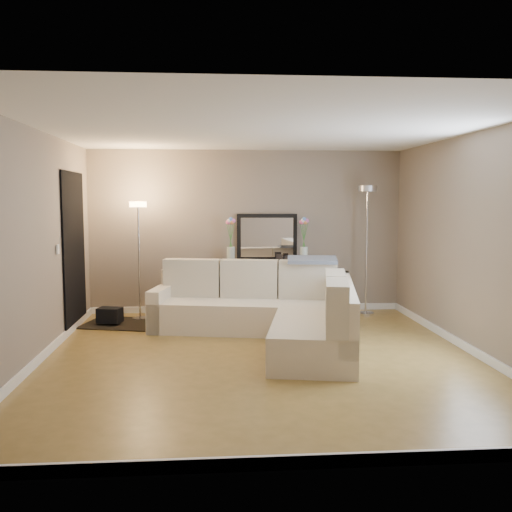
{
  "coord_description": "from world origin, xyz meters",
  "views": [
    {
      "loc": [
        -0.57,
        -6.4,
        1.82
      ],
      "look_at": [
        0.0,
        0.8,
        1.1
      ],
      "focal_mm": 40.0,
      "sensor_mm": 36.0,
      "label": 1
    }
  ],
  "objects": [
    {
      "name": "doorway",
      "position": [
        -2.48,
        1.7,
        1.1
      ],
      "size": [
        0.02,
        1.2,
        2.2
      ],
      "primitive_type": "cube",
      "color": "black",
      "rests_on": "ground"
    },
    {
      "name": "console_table",
      "position": [
        0.23,
        2.5,
        0.47
      ],
      "size": [
        1.38,
        0.45,
        0.84
      ],
      "color": "black",
      "rests_on": "floor"
    },
    {
      "name": "sectional_sofa",
      "position": [
        0.24,
        0.94,
        0.36
      ],
      "size": [
        2.85,
        3.09,
        0.96
      ],
      "color": "beige",
      "rests_on": "floor"
    },
    {
      "name": "baseboard_right",
      "position": [
        2.48,
        0.0,
        0.05
      ],
      "size": [
        0.03,
        5.5,
        0.1
      ],
      "primitive_type": "cube",
      "color": "white",
      "rests_on": "ground"
    },
    {
      "name": "wall_back",
      "position": [
        0.0,
        2.76,
        1.3
      ],
      "size": [
        5.0,
        0.02,
        2.6
      ],
      "primitive_type": "cube",
      "color": "gray",
      "rests_on": "ground"
    },
    {
      "name": "baseboard_back",
      "position": [
        0.0,
        2.73,
        0.05
      ],
      "size": [
        5.0,
        0.03,
        0.1
      ],
      "primitive_type": "cube",
      "color": "white",
      "rests_on": "ground"
    },
    {
      "name": "black_bag",
      "position": [
        -2.04,
        1.87,
        0.15
      ],
      "size": [
        0.38,
        0.31,
        0.21
      ],
      "primitive_type": "cube",
      "rotation": [
        0.0,
        0.0,
        -0.24
      ],
      "color": "black",
      "rests_on": "charcoal_rug"
    },
    {
      "name": "wall_front",
      "position": [
        0.0,
        -2.76,
        1.3
      ],
      "size": [
        5.0,
        0.02,
        2.6
      ],
      "primitive_type": "cube",
      "color": "gray",
      "rests_on": "ground"
    },
    {
      "name": "flower_vase_left",
      "position": [
        -0.26,
        2.53,
        1.13
      ],
      "size": [
        0.16,
        0.13,
        0.72
      ],
      "color": "silver",
      "rests_on": "console_table"
    },
    {
      "name": "wall_left",
      "position": [
        -2.51,
        0.0,
        1.3
      ],
      "size": [
        0.02,
        5.5,
        2.6
      ],
      "primitive_type": "cube",
      "color": "gray",
      "rests_on": "ground"
    },
    {
      "name": "flower_vase_right",
      "position": [
        0.89,
        2.47,
        1.13
      ],
      "size": [
        0.16,
        0.13,
        0.72
      ],
      "color": "silver",
      "rests_on": "console_table"
    },
    {
      "name": "table_decor",
      "position": [
        0.31,
        2.46,
        0.86
      ],
      "size": [
        0.58,
        0.14,
        0.14
      ],
      "color": "#DB5B26",
      "rests_on": "console_table"
    },
    {
      "name": "baseboard_left",
      "position": [
        -2.48,
        0.0,
        0.05
      ],
      "size": [
        0.03,
        5.5,
        0.1
      ],
      "primitive_type": "cube",
      "color": "white",
      "rests_on": "ground"
    },
    {
      "name": "baseboard_front",
      "position": [
        0.0,
        -2.73,
        0.05
      ],
      "size": [
        5.0,
        0.03,
        0.1
      ],
      "primitive_type": "cube",
      "color": "white",
      "rests_on": "ground"
    },
    {
      "name": "switch_plate",
      "position": [
        -2.48,
        0.85,
        1.2
      ],
      "size": [
        0.02,
        0.08,
        0.12
      ],
      "primitive_type": "cube",
      "color": "white",
      "rests_on": "ground"
    },
    {
      "name": "floor_lamp_unlit",
      "position": [
        1.86,
        2.32,
        1.43
      ],
      "size": [
        0.33,
        0.33,
        2.03
      ],
      "color": "silver",
      "rests_on": "floor"
    },
    {
      "name": "ceiling",
      "position": [
        0.0,
        0.0,
        2.6
      ],
      "size": [
        5.0,
        5.5,
        0.01
      ],
      "primitive_type": "cube",
      "color": "white",
      "rests_on": "ground"
    },
    {
      "name": "charcoal_rug",
      "position": [
        -1.83,
        1.92,
        0.01
      ],
      "size": [
        1.34,
        1.13,
        0.02
      ],
      "primitive_type": "cube",
      "rotation": [
        0.0,
        0.0,
        -0.24
      ],
      "color": "black",
      "rests_on": "floor"
    },
    {
      "name": "leaning_mirror",
      "position": [
        0.32,
        2.67,
        1.21
      ],
      "size": [
        0.97,
        0.1,
        0.76
      ],
      "color": "black",
      "rests_on": "console_table"
    },
    {
      "name": "floor_lamp_lit",
      "position": [
        -1.65,
        2.23,
        1.26
      ],
      "size": [
        0.31,
        0.31,
        1.78
      ],
      "color": "silver",
      "rests_on": "floor"
    },
    {
      "name": "floor",
      "position": [
        0.0,
        0.0,
        -0.01
      ],
      "size": [
        5.0,
        5.5,
        0.01
      ],
      "primitive_type": "cube",
      "color": "olive",
      "rests_on": "ground"
    },
    {
      "name": "throw_blanket",
      "position": [
        0.85,
        1.5,
        0.97
      ],
      "size": [
        0.74,
        0.49,
        0.09
      ],
      "primitive_type": "cube",
      "rotation": [
        0.1,
        0.0,
        -0.14
      ],
      "color": "slate",
      "rests_on": "sectional_sofa"
    },
    {
      "name": "wall_right",
      "position": [
        2.51,
        0.0,
        1.3
      ],
      "size": [
        0.02,
        5.5,
        2.6
      ],
      "primitive_type": "cube",
      "color": "gray",
      "rests_on": "ground"
    }
  ]
}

